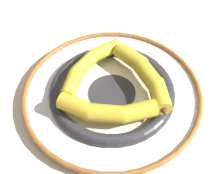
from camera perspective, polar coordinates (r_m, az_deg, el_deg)
The scene contains 5 objects.
ground_plane at distance 0.71m, azimuth 1.11°, elevation -0.29°, with size 2.80×2.80×0.00m, color beige.
decorative_bowl at distance 0.68m, azimuth 0.00°, elevation -1.12°, with size 0.39×0.39×0.03m.
banana_a at distance 0.69m, azimuth -4.24°, elevation 4.14°, with size 0.19×0.12×0.03m.
banana_b at distance 0.60m, azimuth -1.28°, elevation -4.26°, with size 0.06×0.22×0.04m.
banana_c at distance 0.66m, azimuth 6.32°, elevation 2.02°, with size 0.19×0.13×0.04m.
Camera 1 is at (0.45, 0.03, 0.55)m, focal length 50.00 mm.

